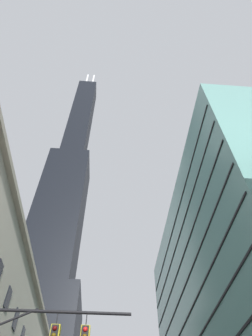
# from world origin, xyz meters

# --- Properties ---
(dark_skyscraper) EXTENTS (24.38, 24.38, 209.16)m
(dark_skyscraper) POSITION_xyz_m (-19.78, 78.77, 62.36)
(dark_skyscraper) COLOR black
(dark_skyscraper) RESTS_ON ground
(glass_office_midrise) EXTENTS (18.66, 48.87, 41.53)m
(glass_office_midrise) POSITION_xyz_m (20.27, 33.04, 20.76)
(glass_office_midrise) COLOR slate
(glass_office_midrise) RESTS_ON ground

